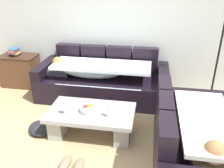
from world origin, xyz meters
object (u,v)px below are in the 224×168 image
wine_glass_near_left (65,107)px  book_stack_on_cabinet (14,52)px  pair_of_shoes (72,164)px  couch_along_wall (101,80)px  couch_near_window (194,143)px  coffee_table (91,119)px  wine_glass_near_right (109,110)px  floor_lamp (218,45)px  side_cabinet (20,71)px  crumpled_garment (40,128)px  fruit_bowl (90,109)px

wine_glass_near_left → book_stack_on_cabinet: 2.17m
pair_of_shoes → book_stack_on_cabinet: bearing=131.4°
couch_along_wall → wine_glass_near_left: (-0.22, -1.28, 0.16)m
couch_near_window → coffee_table: couch_near_window is taller
wine_glass_near_right → floor_lamp: floor_lamp is taller
wine_glass_near_left → side_cabinet: 2.13m
couch_along_wall → book_stack_on_cabinet: 1.83m
couch_along_wall → wine_glass_near_right: (0.37, -1.25, 0.16)m
coffee_table → floor_lamp: 2.22m
wine_glass_near_right → book_stack_on_cabinet: 2.62m
wine_glass_near_right → floor_lamp: size_ratio=0.09×
wine_glass_near_right → side_cabinet: side_cabinet is taller
crumpled_garment → wine_glass_near_right: bearing=-1.5°
couch_along_wall → fruit_bowl: bearing=-85.4°
pair_of_shoes → crumpled_garment: bearing=138.5°
coffee_table → crumpled_garment: size_ratio=3.00×
couch_along_wall → wine_glass_near_right: couch_along_wall is taller
coffee_table → book_stack_on_cabinet: 2.37m
crumpled_garment → couch_along_wall: bearing=62.0°
couch_along_wall → couch_near_window: size_ratio=1.33×
couch_along_wall → side_cabinet: bearing=172.5°
coffee_table → wine_glass_near_left: wine_glass_near_left is taller
side_cabinet → book_stack_on_cabinet: 0.40m
book_stack_on_cabinet → crumpled_garment: 1.95m
coffee_table → wine_glass_near_right: bearing=-23.5°
pair_of_shoes → wine_glass_near_left: bearing=114.8°
fruit_bowl → crumpled_garment: size_ratio=0.70×
coffee_table → pair_of_shoes: (-0.07, -0.70, -0.19)m
book_stack_on_cabinet → coffee_table: bearing=-35.9°
side_cabinet → floor_lamp: size_ratio=0.37×
wine_glass_near_left → crumpled_garment: wine_glass_near_left is taller
couch_along_wall → side_cabinet: size_ratio=3.23×
fruit_bowl → pair_of_shoes: fruit_bowl is taller
side_cabinet → floor_lamp: (3.59, -0.33, 0.80)m
book_stack_on_cabinet → pair_of_shoes: 2.82m
couch_along_wall → pair_of_shoes: bearing=-89.0°
wine_glass_near_left → book_stack_on_cabinet: book_stack_on_cabinet is taller
couch_along_wall → pair_of_shoes: 1.85m
coffee_table → book_stack_on_cabinet: size_ratio=5.18×
wine_glass_near_left → pair_of_shoes: bearing=-65.2°
floor_lamp → crumpled_garment: bearing=-156.1°
coffee_table → side_cabinet: (-1.82, 1.36, 0.08)m
wine_glass_near_left → book_stack_on_cabinet: (-1.56, 1.50, 0.22)m
side_cabinet → wine_glass_near_left: bearing=-45.1°
pair_of_shoes → crumpled_garment: crumpled_garment is taller
wine_glass_near_right → book_stack_on_cabinet: book_stack_on_cabinet is taller
couch_near_window → wine_glass_near_left: 1.68m
side_cabinet → crumpled_garment: bearing=-53.6°
couch_near_window → side_cabinet: size_ratio=2.43×
side_cabinet → pair_of_shoes: size_ratio=2.31×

